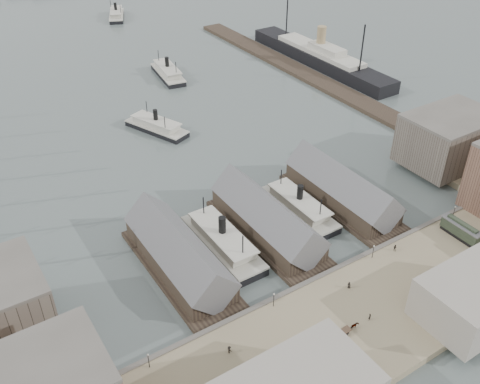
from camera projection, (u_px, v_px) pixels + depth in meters
ground at (306, 270)px, 131.20m from camera, size 900.00×900.00×0.00m
quay at (364, 319)px, 116.74m from camera, size 180.00×30.00×2.00m
seawall at (320, 279)px, 126.94m from camera, size 180.00×1.20×2.30m
east_wharf at (317, 80)px, 228.23m from camera, size 10.00×180.00×1.60m
ferry_shed_west at (179, 255)px, 128.69m from camera, size 14.00×42.00×12.60m
ferry_shed_center at (267, 220)px, 140.33m from camera, size 14.00×42.00×12.60m
ferry_shed_east at (342, 190)px, 151.96m from camera, size 14.00×42.00×12.60m
warehouse_east_back at (449, 139)px, 166.72m from camera, size 28.00×20.00×15.00m
street_bldg_center at (476, 297)px, 113.97m from camera, size 24.00×16.00×10.00m
lamp_post_far_w at (148, 358)px, 103.55m from camera, size 0.44×0.44×3.92m
lamp_post_near_w at (274, 297)px, 116.97m from camera, size 0.44×0.44×3.92m
lamp_post_near_e at (374, 249)px, 130.40m from camera, size 0.44×0.44×3.92m
lamp_post_far_e at (455, 210)px, 143.82m from camera, size 0.44×0.44×3.92m
ferry_docked_west at (223, 241)px, 136.55m from camera, size 8.84×29.45×10.52m
ferry_docked_east at (299, 206)px, 149.42m from camera, size 8.16×27.21×9.72m
ferry_open_near at (157, 126)px, 190.34m from camera, size 16.02×25.78×8.85m
ferry_open_mid at (168, 72)px, 232.05m from camera, size 11.71×27.39×9.47m
ferry_open_far at (116, 14)px, 304.90m from camera, size 16.98×26.28×9.05m
ocean_steamer at (320, 57)px, 243.61m from camera, size 11.94×87.28×17.46m
tram at (461, 231)px, 137.51m from camera, size 3.01×11.32×4.02m
horse_cart_center at (351, 328)px, 112.35m from camera, size 4.84×1.58×1.53m
horse_cart_right at (440, 270)px, 127.13m from camera, size 4.67×2.01×1.48m
pedestrian_2 at (229, 350)px, 107.47m from camera, size 1.08×1.35×1.82m
pedestrian_3 at (295, 352)px, 107.06m from camera, size 1.07×0.98×1.76m
pedestrian_4 at (349, 285)px, 122.76m from camera, size 0.84×1.00×1.74m
pedestrian_5 at (370, 317)px, 114.73m from camera, size 0.74×0.61×1.76m
pedestrian_6 at (395, 248)px, 133.76m from camera, size 0.79×0.95×1.76m
pedestrian_7 at (476, 272)px, 126.36m from camera, size 0.67×1.11×1.69m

